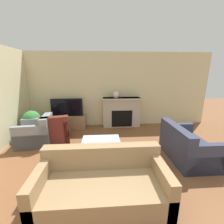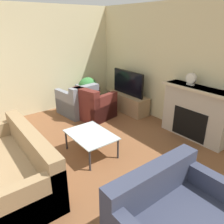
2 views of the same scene
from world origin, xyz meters
TOP-DOWN VIEW (x-y plane):
  - wall_back at (0.00, 4.56)m, footprint 8.17×0.06m
  - wall_left at (-2.61, 2.26)m, footprint 0.06×7.53m
  - fireplace at (0.76, 4.35)m, footprint 1.49×0.42m
  - tv_stand at (-1.21, 4.23)m, footprint 1.27×0.43m
  - tv at (-1.21, 4.23)m, footprint 1.10×0.06m
  - couch_sectional at (0.01, 0.93)m, footprint 1.94×0.91m
  - couch_loveseat at (2.00, 2.04)m, footprint 0.86×1.33m
  - armchair_by_window at (-1.84, 3.06)m, footprint 0.96×0.88m
  - armchair_accent at (-1.35, 3.25)m, footprint 0.91×0.98m
  - coffee_table at (-0.01, 2.29)m, footprint 0.92×0.67m
  - potted_plant at (-2.15, 3.57)m, footprint 0.54×0.54m
  - mantel_clock at (0.55, 4.35)m, footprint 0.22×0.07m

SIDE VIEW (x-z plane):
  - tv_stand at x=-1.21m, z-range 0.00..0.47m
  - couch_sectional at x=0.01m, z-range -0.12..0.70m
  - couch_loveseat at x=2.00m, z-range -0.12..0.70m
  - armchair_by_window at x=-1.84m, z-range -0.11..0.71m
  - armchair_accent at x=-1.35m, z-range -0.11..0.71m
  - coffee_table at x=-0.01m, z-range 0.16..0.57m
  - potted_plant at x=-2.15m, z-range 0.12..0.98m
  - fireplace at x=0.76m, z-range 0.03..1.12m
  - tv at x=-1.21m, z-range 0.47..1.11m
  - mantel_clock at x=0.55m, z-range 1.10..1.35m
  - wall_back at x=0.00m, z-range 0.00..2.70m
  - wall_left at x=-2.61m, z-range 0.00..2.70m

